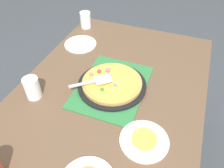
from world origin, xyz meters
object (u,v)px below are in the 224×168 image
pizza_pan (112,85)px  plate_near_left (144,141)px  pizza_server (94,81)px  cup_far (32,88)px  cup_corner (86,20)px  plate_side (80,44)px  served_slice_left (144,139)px  pizza (112,82)px

pizza_pan → plate_near_left: (-0.28, -0.26, -0.01)m
pizza_pan → pizza_server: size_ratio=1.86×
pizza_pan → cup_far: (-0.21, 0.36, 0.05)m
plate_near_left → cup_corner: cup_corner is taller
pizza_pan → plate_side: pizza_pan is taller
plate_side → cup_corner: (0.24, 0.07, 0.06)m
plate_near_left → plate_side: size_ratio=1.00×
served_slice_left → cup_far: bearing=84.1°
pizza → cup_corner: size_ratio=2.75×
plate_near_left → served_slice_left: size_ratio=2.00×
plate_side → cup_far: (-0.53, 0.00, 0.06)m
pizza → plate_side: size_ratio=1.50×
pizza_pan → cup_far: 0.42m
plate_near_left → plate_side: 0.86m
pizza_pan → pizza_server: pizza_server is taller
plate_near_left → served_slice_left: 0.01m
plate_side → cup_far: cup_far is taller
plate_side → pizza_server: bearing=-143.6°
cup_corner → pizza_server: bearing=-150.4°
cup_far → pizza_server: size_ratio=0.59×
pizza → pizza_server: 0.10m
cup_corner → pizza_pan: bearing=-142.5°
served_slice_left → plate_side: bearing=45.8°
pizza_pan → served_slice_left: size_ratio=3.45×
pizza → plate_side: (0.32, 0.35, -0.03)m
served_slice_left → cup_corner: bearing=39.4°
pizza → pizza_server: size_ratio=1.61×
pizza → cup_corner: (0.56, 0.43, 0.03)m
pizza → pizza_server: pizza_server is taller
plate_near_left → cup_corner: bearing=39.4°
plate_near_left → cup_far: 0.62m
cup_far → pizza_server: cup_far is taller
plate_near_left → plate_side: (0.60, 0.61, 0.00)m
pizza → cup_far: size_ratio=2.75×
served_slice_left → plate_near_left: bearing=0.0°
pizza → served_slice_left: size_ratio=3.00×
pizza_pan → pizza: (0.00, 0.00, 0.02)m
plate_side → pizza_server: pizza_server is taller
plate_side → pizza_server: size_ratio=1.07×
served_slice_left → pizza_server: 0.40m
plate_near_left → cup_corner: size_ratio=1.83×
pizza_pan → plate_side: (0.32, 0.36, -0.01)m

